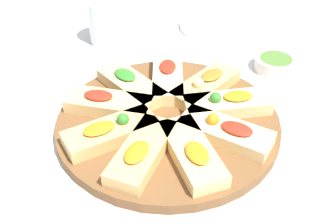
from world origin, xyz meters
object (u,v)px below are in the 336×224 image
(serving_board, at_px, (168,122))
(dipping_bowl, at_px, (275,63))
(water_glass, at_px, (107,22))
(plate_right, at_px, (218,24))

(serving_board, distance_m, dipping_bowl, 0.28)
(dipping_bowl, bearing_deg, water_glass, 149.11)
(plate_right, bearing_deg, serving_board, -119.71)
(serving_board, xyz_separation_m, dipping_bowl, (0.25, 0.13, 0.00))
(water_glass, bearing_deg, plate_right, 3.90)
(plate_right, height_order, water_glass, water_glass)
(water_glass, distance_m, dipping_bowl, 0.37)
(dipping_bowl, bearing_deg, plate_right, 104.25)
(serving_board, height_order, plate_right, serving_board)
(serving_board, bearing_deg, water_glass, 102.32)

